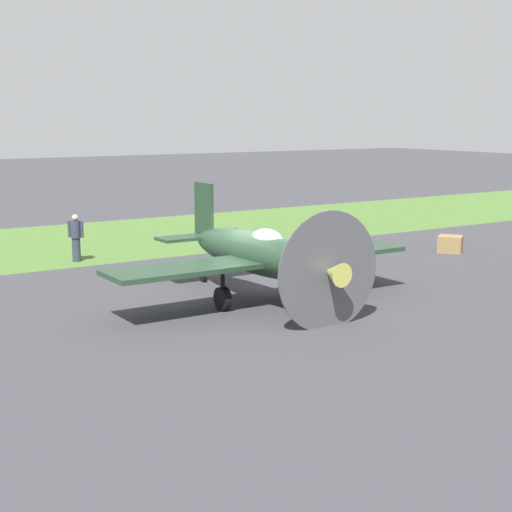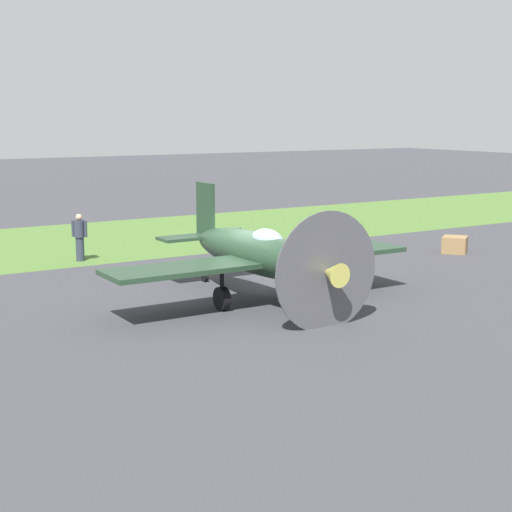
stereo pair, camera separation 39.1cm
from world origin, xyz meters
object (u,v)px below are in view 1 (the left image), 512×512
Objects in this scene: fuel_drum at (230,239)px; supply_crate at (450,244)px; airplane_lead at (259,254)px; ground_crew_chief at (76,237)px.

supply_crate is (-6.94, 5.11, -0.13)m from fuel_drum.
airplane_lead is 9.14m from ground_crew_chief.
ground_crew_chief is 6.06m from fuel_drum.
fuel_drum is at bearing -36.40° from supply_crate.
airplane_lead is 8.90m from fuel_drum.
fuel_drum is at bearing -115.90° from airplane_lead.
airplane_lead reaches higher than fuel_drum.
fuel_drum is 8.62m from supply_crate.
fuel_drum is (-3.84, -7.97, -0.94)m from airplane_lead.
ground_crew_chief is (2.14, -8.87, -0.48)m from airplane_lead.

